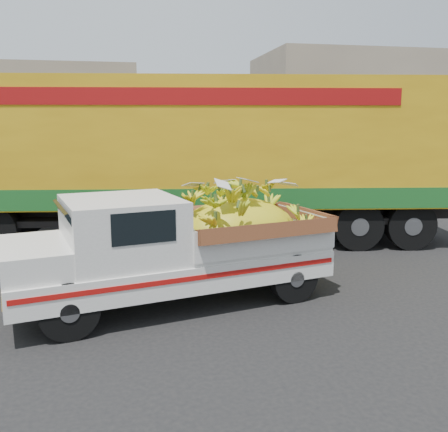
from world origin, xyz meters
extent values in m
plane|color=black|center=(0.00, 0.00, 0.00)|extent=(100.00, 100.00, 0.00)
cube|color=gray|center=(0.00, 7.27, 0.07)|extent=(60.00, 0.25, 0.15)
cube|color=gray|center=(0.00, 9.37, 0.07)|extent=(60.00, 4.00, 0.14)
cube|color=gray|center=(14.00, 16.27, 3.00)|extent=(14.00, 6.00, 6.00)
cylinder|color=black|center=(-0.30, -0.37, 0.40)|extent=(0.82, 0.41, 0.79)
cylinder|color=black|center=(-0.65, 1.11, 0.40)|extent=(0.82, 0.41, 0.79)
cylinder|color=black|center=(3.04, 0.42, 0.40)|extent=(0.82, 0.41, 0.79)
cylinder|color=black|center=(2.69, 1.90, 0.40)|extent=(0.82, 0.41, 0.79)
cube|color=silver|center=(1.15, 0.75, 0.58)|extent=(5.17, 2.85, 0.41)
cube|color=#A50F0C|center=(1.35, -0.11, 0.65)|extent=(4.67, 1.12, 0.07)
cube|color=silver|center=(-1.19, 0.20, 0.47)|extent=(0.50, 1.71, 0.15)
cube|color=silver|center=(-0.80, 0.29, 0.97)|extent=(1.25, 1.82, 0.37)
cube|color=silver|center=(0.41, 0.58, 1.25)|extent=(1.96, 2.03, 0.94)
cube|color=black|center=(0.71, -0.23, 1.43)|extent=(0.87, 0.21, 0.44)
cube|color=silver|center=(2.36, 1.04, 1.05)|extent=(2.74, 2.28, 0.53)
ellipsoid|color=yellow|center=(2.26, 1.02, 0.94)|extent=(2.43, 1.88, 1.33)
cylinder|color=black|center=(6.73, 3.15, 0.55)|extent=(1.13, 0.48, 1.10)
cylinder|color=black|center=(7.02, 5.13, 0.55)|extent=(1.13, 0.48, 1.10)
cylinder|color=black|center=(5.54, 3.32, 0.55)|extent=(1.13, 0.48, 1.10)
cylinder|color=black|center=(5.84, 5.30, 0.55)|extent=(1.13, 0.48, 1.10)
cylinder|color=black|center=(-2.08, 6.47, 0.55)|extent=(1.13, 0.48, 1.10)
cube|color=black|center=(2.23, 4.82, 0.78)|extent=(12.02, 2.75, 0.36)
cube|color=gold|center=(2.23, 4.82, 2.38)|extent=(12.00, 4.19, 2.84)
cube|color=#19571F|center=(2.23, 4.82, 1.21)|extent=(12.06, 4.22, 0.45)
cube|color=maroon|center=(2.04, 3.58, 3.35)|extent=(8.31, 1.25, 0.35)
camera|label=1|loc=(0.50, -6.81, 2.79)|focal=40.00mm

